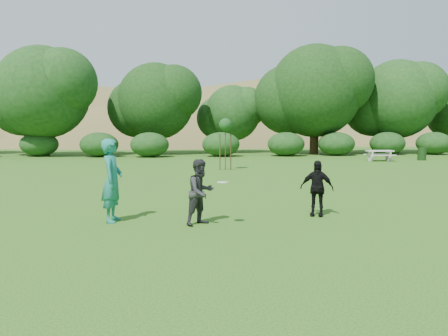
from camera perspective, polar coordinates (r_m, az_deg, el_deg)
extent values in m
plane|color=#19470C|center=(10.41, 1.30, -7.54)|extent=(120.00, 120.00, 0.00)
imported|color=#1A7669|center=(11.05, -14.41, -1.58)|extent=(0.55, 0.78, 2.05)
imported|color=#28272A|center=(10.41, -3.04, -3.15)|extent=(0.97, 0.95, 1.57)
imported|color=black|center=(11.68, 12.02, -2.61)|extent=(0.93, 0.67, 1.47)
cylinder|color=#183613|center=(34.56, 24.43, 1.68)|extent=(0.60, 0.60, 0.90)
cylinder|color=white|center=(10.20, -0.15, -1.86)|extent=(0.27, 0.27, 0.04)
cylinder|color=#3D2B17|center=(24.00, 0.18, 2.71)|extent=(0.05, 0.05, 2.50)
sphere|color=#194819|center=(23.97, 0.18, 5.69)|extent=(0.70, 0.70, 0.70)
cylinder|color=#3E2D18|center=(23.99, -0.53, 2.11)|extent=(0.06, 0.06, 2.00)
cylinder|color=#352615|center=(24.03, 0.89, 2.11)|extent=(0.06, 0.06, 2.00)
cube|color=beige|center=(32.57, 19.67, 2.13)|extent=(1.80, 0.75, 0.08)
cube|color=beige|center=(32.33, 18.60, 1.46)|extent=(0.10, 0.70, 0.68)
cube|color=#B2AEA6|center=(32.86, 20.68, 1.46)|extent=(0.10, 0.70, 0.68)
cube|color=#B6B2A8|center=(32.04, 20.09, 1.57)|extent=(1.80, 0.28, 0.06)
cube|color=beige|center=(33.13, 19.23, 1.70)|extent=(1.80, 0.28, 0.06)
ellipsoid|color=olive|center=(84.85, -20.89, -4.91)|extent=(110.00, 70.00, 44.00)
ellipsoid|color=olive|center=(86.36, 9.76, -5.95)|extent=(100.00, 64.00, 52.00)
ellipsoid|color=olive|center=(68.95, -7.74, -3.18)|extent=(80.00, 50.00, 28.00)
ellipsoid|color=olive|center=(77.18, 19.27, -1.71)|extent=(60.00, 44.00, 24.00)
cylinder|color=#3A2616|center=(39.00, -22.41, 3.75)|extent=(0.73, 0.73, 3.15)
sphere|color=#194214|center=(39.10, -22.59, 9.11)|extent=(7.54, 7.54, 7.54)
cylinder|color=#3A2616|center=(39.23, -8.84, 3.83)|extent=(0.68, 0.68, 2.80)
sphere|color=#194214|center=(39.29, -8.91, 8.59)|extent=(6.73, 6.73, 6.73)
cylinder|color=#3A2616|center=(41.32, 1.12, 3.60)|extent=(0.60, 0.60, 2.27)
sphere|color=#194214|center=(41.32, 1.13, 7.17)|extent=(5.22, 5.22, 5.22)
cylinder|color=#3A2616|center=(39.67, 11.69, 4.18)|extent=(0.76, 0.76, 3.32)
sphere|color=#194214|center=(39.80, 11.80, 9.81)|extent=(8.12, 8.12, 8.12)
cylinder|color=#3A2616|center=(43.49, 21.52, 3.78)|extent=(0.71, 0.71, 2.97)
sphere|color=#194214|center=(43.57, 21.67, 8.35)|extent=(7.19, 7.19, 7.19)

